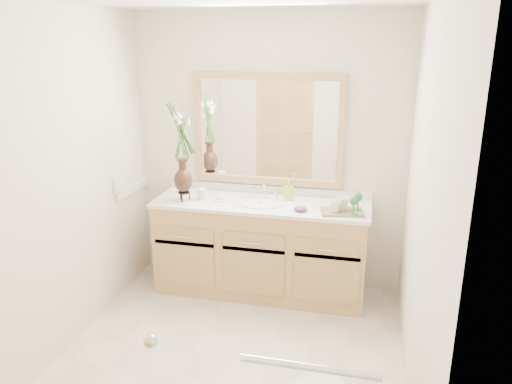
% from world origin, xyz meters
% --- Properties ---
extents(floor, '(2.60, 2.60, 0.00)m').
position_xyz_m(floor, '(0.00, 0.00, 0.00)').
color(floor, beige).
rests_on(floor, ground).
extents(wall_back, '(2.40, 0.02, 2.40)m').
position_xyz_m(wall_back, '(0.00, 1.30, 1.20)').
color(wall_back, beige).
rests_on(wall_back, floor).
extents(wall_front, '(2.40, 0.02, 2.40)m').
position_xyz_m(wall_front, '(0.00, -1.30, 1.20)').
color(wall_front, beige).
rests_on(wall_front, floor).
extents(wall_left, '(0.02, 2.60, 2.40)m').
position_xyz_m(wall_left, '(-1.20, 0.00, 1.20)').
color(wall_left, beige).
rests_on(wall_left, floor).
extents(wall_right, '(0.02, 2.60, 2.40)m').
position_xyz_m(wall_right, '(1.20, 0.00, 1.20)').
color(wall_right, beige).
rests_on(wall_right, floor).
extents(vanity, '(1.80, 0.55, 0.80)m').
position_xyz_m(vanity, '(0.00, 1.01, 0.40)').
color(vanity, tan).
rests_on(vanity, floor).
extents(counter, '(1.84, 0.57, 0.03)m').
position_xyz_m(counter, '(0.00, 1.01, 0.82)').
color(counter, white).
rests_on(counter, vanity).
extents(sink, '(0.38, 0.34, 0.23)m').
position_xyz_m(sink, '(0.00, 1.00, 0.78)').
color(sink, white).
rests_on(sink, counter).
extents(mirror, '(1.32, 0.04, 0.97)m').
position_xyz_m(mirror, '(0.00, 1.28, 1.41)').
color(mirror, white).
rests_on(mirror, wall_back).
extents(switch_plate, '(0.02, 0.12, 0.12)m').
position_xyz_m(switch_plate, '(-1.19, 0.76, 0.98)').
color(switch_plate, white).
rests_on(switch_plate, wall_left).
extents(door, '(0.80, 0.03, 2.00)m').
position_xyz_m(door, '(-0.30, -1.29, 1.00)').
color(door, tan).
rests_on(door, floor).
extents(grab_bar, '(0.55, 0.03, 0.03)m').
position_xyz_m(grab_bar, '(0.70, -1.27, 0.95)').
color(grab_bar, silver).
rests_on(grab_bar, wall_front).
extents(flower_vase, '(0.18, 0.18, 0.76)m').
position_xyz_m(flower_vase, '(-0.65, 0.92, 1.35)').
color(flower_vase, black).
rests_on(flower_vase, counter).
extents(tumbler, '(0.07, 0.07, 0.10)m').
position_xyz_m(tumbler, '(-0.52, 0.99, 0.88)').
color(tumbler, silver).
rests_on(tumbler, counter).
extents(soap_dish, '(0.11, 0.11, 0.03)m').
position_xyz_m(soap_dish, '(-0.36, 0.99, 0.84)').
color(soap_dish, silver).
rests_on(soap_dish, counter).
extents(soap_bottle, '(0.08, 0.09, 0.15)m').
position_xyz_m(soap_bottle, '(0.21, 1.15, 0.91)').
color(soap_bottle, '#A1E636').
rests_on(soap_bottle, counter).
extents(purple_dish, '(0.12, 0.10, 0.04)m').
position_xyz_m(purple_dish, '(0.36, 0.87, 0.85)').
color(purple_dish, '#642570').
rests_on(purple_dish, counter).
extents(tray, '(0.37, 0.28, 0.02)m').
position_xyz_m(tray, '(0.69, 0.91, 0.84)').
color(tray, brown).
rests_on(tray, counter).
extents(mug_left, '(0.12, 0.12, 0.09)m').
position_xyz_m(mug_left, '(0.63, 0.87, 0.89)').
color(mug_left, silver).
rests_on(mug_left, tray).
extents(mug_right, '(0.14, 0.14, 0.11)m').
position_xyz_m(mug_right, '(0.69, 0.94, 0.90)').
color(mug_right, silver).
rests_on(mug_right, tray).
extents(goblet_front, '(0.07, 0.07, 0.15)m').
position_xyz_m(goblet_front, '(0.78, 0.85, 0.95)').
color(goblet_front, '#26723A').
rests_on(goblet_front, tray).
extents(goblet_back, '(0.07, 0.07, 0.15)m').
position_xyz_m(goblet_back, '(0.81, 0.96, 0.95)').
color(goblet_back, '#26723A').
rests_on(goblet_back, tray).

